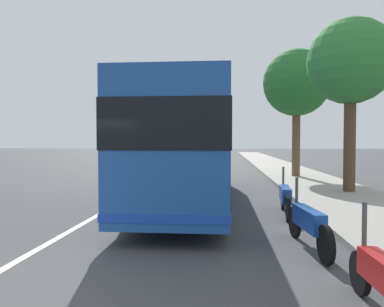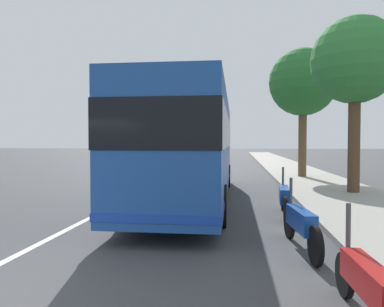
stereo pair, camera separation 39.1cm
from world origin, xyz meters
The scene contains 10 objects.
sidewalk_curb centered at (10.00, -7.54, 0.07)m, with size 110.00×3.60×0.14m, color #9E998E.
lane_divider_line centered at (10.00, 0.00, 0.00)m, with size 110.00×0.16×0.01m, color silver.
coach_bus centered at (8.82, -2.29, 1.93)m, with size 11.81×2.60×3.43m.
motorcycle_far_end centered at (3.40, -5.00, 0.49)m, with size 2.33×0.38×1.27m.
motorcycle_angled centered at (6.59, -5.09, 0.49)m, with size 2.33×0.34×1.28m.
car_ahead_same_lane centered at (25.06, 2.90, 0.74)m, with size 4.54×2.02×1.56m.
car_oncoming centered at (41.55, 2.64, 0.71)m, with size 4.24×2.05×1.51m.
car_behind_bus centered at (53.85, 2.46, 0.68)m, with size 4.34×1.91×1.39m.
roadside_tree_mid_block centered at (10.66, -8.11, 4.95)m, with size 3.19×3.19×6.61m.
roadside_tree_far_block centered at (16.85, -7.30, 5.19)m, with size 3.63×3.63×7.05m.
Camera 1 is at (-3.48, -3.48, 1.99)m, focal length 33.98 mm.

